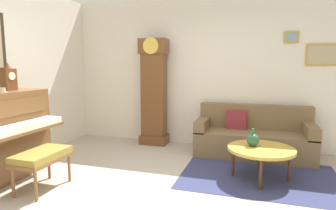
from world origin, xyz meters
TOP-DOWN VIEW (x-y plane):
  - ground_plane at (0.00, 0.00)m, footprint 6.40×6.00m
  - wall_back at (0.01, 2.40)m, footprint 5.30×0.13m
  - area_rug at (1.10, 0.94)m, footprint 2.10×1.50m
  - piano_bench at (-1.45, -0.27)m, footprint 0.42×0.70m
  - grandfather_clock at (-0.86, 2.11)m, footprint 0.52×0.34m
  - couch at (1.00, 1.94)m, footprint 1.90×0.80m
  - coffee_table at (1.11, 0.87)m, footprint 0.88×0.88m
  - mantel_clock at (-2.23, 0.07)m, footprint 0.13×0.18m
  - teacup at (-2.08, -0.18)m, footprint 0.12×0.12m
  - green_jug at (1.00, 0.93)m, footprint 0.17×0.17m

SIDE VIEW (x-z plane):
  - ground_plane at x=0.00m, z-range -0.10..0.00m
  - area_rug at x=1.10m, z-range 0.00..0.01m
  - couch at x=1.00m, z-range -0.11..0.73m
  - coffee_table at x=1.11m, z-range 0.19..0.62m
  - piano_bench at x=-1.45m, z-range 0.17..0.65m
  - green_jug at x=1.00m, z-range 0.40..0.64m
  - grandfather_clock at x=-0.86m, z-range -0.05..1.98m
  - teacup at x=-2.08m, z-range 1.17..1.23m
  - mantel_clock at x=-2.23m, z-range 1.16..1.54m
  - wall_back at x=0.01m, z-range 0.00..2.80m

